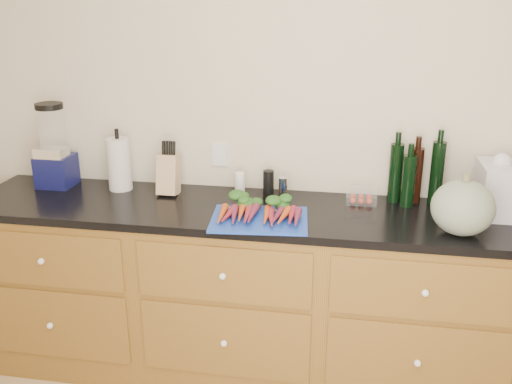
% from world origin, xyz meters
% --- Properties ---
extents(wall_back, '(4.10, 0.05, 2.60)m').
position_xyz_m(wall_back, '(0.00, 1.62, 1.30)').
color(wall_back, beige).
rests_on(wall_back, ground).
extents(cabinets, '(3.60, 0.64, 0.90)m').
position_xyz_m(cabinets, '(0.00, 1.30, 0.45)').
color(cabinets, brown).
rests_on(cabinets, ground).
extents(countertop, '(3.64, 0.62, 0.04)m').
position_xyz_m(countertop, '(0.00, 1.30, 0.92)').
color(countertop, black).
rests_on(countertop, cabinets).
extents(cutting_board, '(0.48, 0.38, 0.01)m').
position_xyz_m(cutting_board, '(-0.31, 1.14, 0.95)').
color(cutting_board, '#1A3EB0').
rests_on(cutting_board, countertop).
extents(carrots, '(0.39, 0.29, 0.06)m').
position_xyz_m(carrots, '(-0.31, 1.18, 0.97)').
color(carrots, '#C44917').
rests_on(carrots, cutting_board).
extents(squash, '(0.27, 0.27, 0.25)m').
position_xyz_m(squash, '(0.59, 1.14, 1.06)').
color(squash, slate).
rests_on(squash, countertop).
extents(blender_appliance, '(0.18, 0.18, 0.46)m').
position_xyz_m(blender_appliance, '(-1.49, 1.46, 1.14)').
color(blender_appliance, '#0F1246').
rests_on(blender_appliance, countertop).
extents(paper_towel, '(0.12, 0.12, 0.28)m').
position_xyz_m(paper_towel, '(-1.12, 1.46, 1.08)').
color(paper_towel, silver).
rests_on(paper_towel, countertop).
extents(knife_block, '(0.10, 0.10, 0.21)m').
position_xyz_m(knife_block, '(-0.84, 1.44, 1.04)').
color(knife_block, tan).
rests_on(knife_block, countertop).
extents(grinder_salt, '(0.05, 0.05, 0.12)m').
position_xyz_m(grinder_salt, '(-0.47, 1.48, 1.00)').
color(grinder_salt, white).
rests_on(grinder_salt, countertop).
extents(grinder_pepper, '(0.06, 0.06, 0.14)m').
position_xyz_m(grinder_pepper, '(-0.32, 1.48, 1.01)').
color(grinder_pepper, black).
rests_on(grinder_pepper, countertop).
extents(canister_chrome, '(0.05, 0.05, 0.11)m').
position_xyz_m(canister_chrome, '(-0.24, 1.48, 0.99)').
color(canister_chrome, silver).
rests_on(canister_chrome, countertop).
extents(tomato_box, '(0.15, 0.12, 0.07)m').
position_xyz_m(tomato_box, '(0.16, 1.47, 0.98)').
color(tomato_box, white).
rests_on(tomato_box, countertop).
extents(bottles, '(0.27, 0.14, 0.32)m').
position_xyz_m(bottles, '(0.42, 1.51, 1.09)').
color(bottles, black).
rests_on(bottles, countertop).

